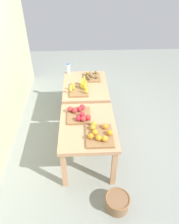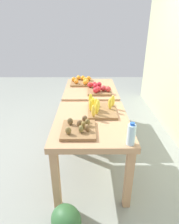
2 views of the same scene
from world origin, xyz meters
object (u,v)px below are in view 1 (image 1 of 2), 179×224
watermelon_pile (95,87)px  wicker_basket (117,202)px  display_table_left (88,130)px  water_bottle (68,69)px  orange_bin (99,134)px  apple_bin (79,114)px  display_table_right (85,90)px  kiwi_bin (91,77)px  banana_crate (80,88)px

watermelon_pile → wicker_basket: (-2.86, -0.11, -0.02)m
display_table_left → water_bottle: size_ratio=5.05×
orange_bin → wicker_basket: 0.91m
orange_bin → wicker_basket: (-0.60, -0.21, -0.65)m
apple_bin → orange_bin: bearing=-148.9°
display_table_left → display_table_right: size_ratio=1.00×
display_table_right → apple_bin: (-0.92, 0.12, 0.15)m
display_table_left → wicker_basket: 1.04m
watermelon_pile → wicker_basket: watermelon_pile is taller
water_bottle → orange_bin: bearing=-165.6°
display_table_left → apple_bin: (0.20, 0.12, 0.15)m
watermelon_pile → kiwi_bin: bearing=169.9°
apple_bin → watermelon_pile: apple_bin is taller
watermelon_pile → display_table_left: bearing=173.2°
orange_bin → banana_crate: bearing=12.0°
display_table_left → watermelon_pile: 2.10m
kiwi_bin → wicker_basket: 2.30m
wicker_basket → display_table_left: bearing=22.8°
banana_crate → watermelon_pile: size_ratio=0.60×
kiwi_bin → banana_crate: bearing=152.4°
display_table_right → kiwi_bin: kiwi_bin is taller
kiwi_bin → wicker_basket: kiwi_bin is taller
orange_bin → kiwi_bin: 1.59m
display_table_left → display_table_right: (1.12, 0.00, 0.00)m
display_table_right → kiwi_bin: size_ratio=2.89×
orange_bin → watermelon_pile: bearing=-2.5°
display_table_left → apple_bin: size_ratio=2.57×
watermelon_pile → display_table_right: bearing=165.1°
orange_bin → wicker_basket: size_ratio=1.38×
display_table_right → apple_bin: size_ratio=2.57×
water_bottle → watermelon_pile: 1.00m
orange_bin → water_bottle: 1.87m
display_table_left → kiwi_bin: kiwi_bin is taller
wicker_basket → orange_bin: bearing=19.0°
watermelon_pile → wicker_basket: size_ratio=2.26×
display_table_right → orange_bin: bearing=-174.0°
display_table_left → water_bottle: bearing=11.5°
orange_bin → watermelon_pile: (2.26, -0.10, -0.63)m
display_table_right → apple_bin: apple_bin is taller
display_table_left → display_table_right: same height
banana_crate → wicker_basket: (-1.76, -0.45, -0.67)m
orange_bin → kiwi_bin: size_ratio=1.24×
display_table_left → display_table_right: 1.12m
banana_crate → apple_bin: bearing=178.9°
water_bottle → display_table_right: bearing=-144.8°
banana_crate → water_bottle: bearing=18.6°
kiwi_bin → water_bottle: size_ratio=1.75×
display_table_left → orange_bin: bearing=-148.3°
kiwi_bin → water_bottle: bearing=63.7°
wicker_basket → apple_bin: bearing=24.3°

